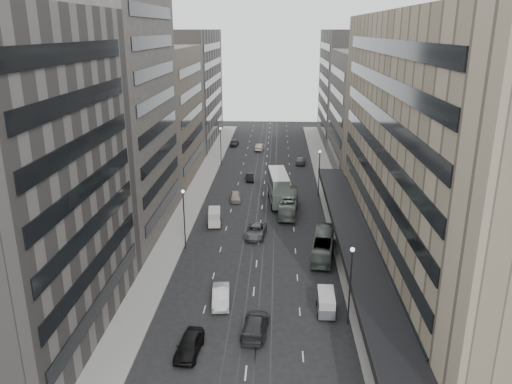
% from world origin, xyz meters
% --- Properties ---
extents(ground, '(220.00, 220.00, 0.00)m').
position_xyz_m(ground, '(0.00, 0.00, 0.00)').
color(ground, black).
rests_on(ground, ground).
extents(sidewalk_right, '(4.00, 125.00, 0.15)m').
position_xyz_m(sidewalk_right, '(12.00, 37.50, 0.07)').
color(sidewalk_right, gray).
rests_on(sidewalk_right, ground).
extents(sidewalk_left, '(4.00, 125.00, 0.15)m').
position_xyz_m(sidewalk_left, '(-12.00, 37.50, 0.07)').
color(sidewalk_left, gray).
rests_on(sidewalk_left, ground).
extents(department_store, '(19.20, 60.00, 30.00)m').
position_xyz_m(department_store, '(21.45, 8.00, 14.95)').
color(department_store, gray).
rests_on(department_store, ground).
extents(building_right_mid, '(15.00, 28.00, 24.00)m').
position_xyz_m(building_right_mid, '(21.50, 52.00, 12.00)').
color(building_right_mid, '#46433D').
rests_on(building_right_mid, ground).
extents(building_right_far, '(15.00, 32.00, 28.00)m').
position_xyz_m(building_right_far, '(21.50, 82.00, 14.00)').
color(building_right_far, '#635E59').
rests_on(building_right_far, ground).
extents(building_left_a, '(15.00, 28.00, 30.00)m').
position_xyz_m(building_left_a, '(-21.50, -8.00, 15.00)').
color(building_left_a, '#635E59').
rests_on(building_left_a, ground).
extents(building_left_b, '(15.00, 26.00, 34.00)m').
position_xyz_m(building_left_b, '(-21.50, 19.00, 17.00)').
color(building_left_b, '#46433D').
rests_on(building_left_b, ground).
extents(building_left_c, '(15.00, 28.00, 25.00)m').
position_xyz_m(building_left_c, '(-21.50, 46.00, 12.50)').
color(building_left_c, '#6E6155').
rests_on(building_left_c, ground).
extents(building_left_d, '(15.00, 38.00, 28.00)m').
position_xyz_m(building_left_d, '(-21.50, 79.00, 14.00)').
color(building_left_d, '#635E59').
rests_on(building_left_d, ground).
extents(lamp_right_near, '(0.44, 0.44, 8.32)m').
position_xyz_m(lamp_right_near, '(9.70, -5.00, 5.20)').
color(lamp_right_near, '#262628').
rests_on(lamp_right_near, ground).
extents(lamp_right_far, '(0.44, 0.44, 8.32)m').
position_xyz_m(lamp_right_far, '(9.70, 35.00, 5.20)').
color(lamp_right_far, '#262628').
rests_on(lamp_right_far, ground).
extents(lamp_left_near, '(0.44, 0.44, 8.32)m').
position_xyz_m(lamp_left_near, '(-9.70, 12.00, 5.20)').
color(lamp_left_near, '#262628').
rests_on(lamp_left_near, ground).
extents(lamp_left_far, '(0.44, 0.44, 8.32)m').
position_xyz_m(lamp_left_far, '(-9.70, 55.00, 5.20)').
color(lamp_left_far, '#262628').
rests_on(lamp_left_far, ground).
extents(bus_near, '(3.78, 10.47, 2.85)m').
position_xyz_m(bus_near, '(8.50, 10.82, 1.43)').
color(bus_near, slate).
rests_on(bus_near, ground).
extents(bus_far, '(3.34, 11.08, 3.04)m').
position_xyz_m(bus_far, '(4.32, 26.61, 1.52)').
color(bus_far, '#95A097').
rests_on(bus_far, ground).
extents(double_decker, '(3.84, 10.06, 5.38)m').
position_xyz_m(double_decker, '(2.66, 30.95, 2.90)').
color(double_decker, slate).
rests_on(double_decker, ground).
extents(vw_microbus, '(1.95, 4.08, 2.18)m').
position_xyz_m(vw_microbus, '(7.68, -2.98, 1.21)').
color(vw_microbus, '#515558').
rests_on(vw_microbus, ground).
extents(panel_van, '(2.26, 4.06, 2.45)m').
position_xyz_m(panel_van, '(-6.85, 20.59, 1.35)').
color(panel_van, silver).
rests_on(panel_van, ground).
extents(sedan_0, '(2.46, 5.16, 1.70)m').
position_xyz_m(sedan_0, '(-5.29, -10.44, 0.85)').
color(sedan_0, black).
rests_on(sedan_0, ground).
extents(sedan_1, '(2.26, 5.26, 1.69)m').
position_xyz_m(sedan_1, '(-3.40, -1.65, 0.84)').
color(sedan_1, silver).
rests_on(sedan_1, ground).
extents(sedan_2, '(3.28, 5.98, 1.59)m').
position_xyz_m(sedan_2, '(-0.51, 16.64, 0.79)').
color(sedan_2, '#515154').
rests_on(sedan_2, ground).
extents(sedan_3, '(2.90, 5.96, 1.67)m').
position_xyz_m(sedan_3, '(0.55, -6.95, 0.83)').
color(sedan_3, '#28282B').
rests_on(sedan_3, ground).
extents(sedan_4, '(2.20, 4.60, 1.52)m').
position_xyz_m(sedan_4, '(-4.68, 32.06, 0.76)').
color(sedan_4, '#A39587').
rests_on(sedan_4, ground).
extents(sedan_5, '(1.82, 4.23, 1.35)m').
position_xyz_m(sedan_5, '(-2.91, 44.13, 0.68)').
color(sedan_5, black).
rests_on(sedan_5, ground).
extents(sedan_6, '(3.09, 5.56, 1.47)m').
position_xyz_m(sedan_6, '(2.73, 46.83, 0.74)').
color(sedan_6, silver).
rests_on(sedan_6, ground).
extents(sedan_7, '(2.35, 5.14, 1.46)m').
position_xyz_m(sedan_7, '(7.45, 57.35, 0.73)').
color(sedan_7, slate).
rests_on(sedan_7, ground).
extents(sedan_8, '(2.37, 4.69, 1.53)m').
position_xyz_m(sedan_8, '(-8.50, 74.37, 0.77)').
color(sedan_8, '#28282A').
rests_on(sedan_8, ground).
extents(sedan_9, '(2.29, 5.09, 1.62)m').
position_xyz_m(sedan_9, '(-1.90, 69.74, 0.81)').
color(sedan_9, gray).
rests_on(sedan_9, ground).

